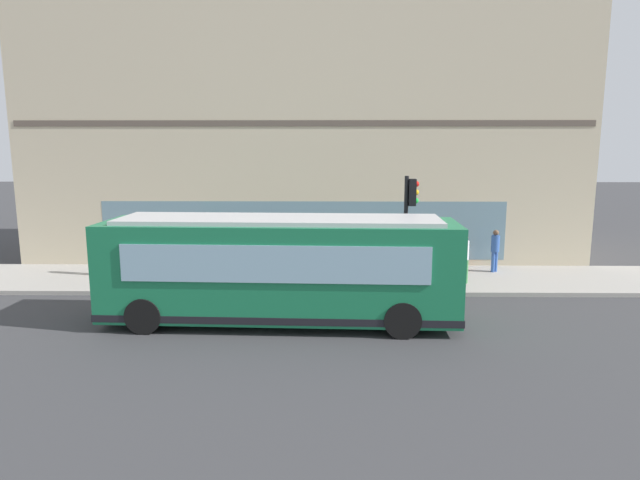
{
  "coord_description": "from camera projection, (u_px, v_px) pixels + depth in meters",
  "views": [
    {
      "loc": [
        -15.5,
        -0.99,
        5.11
      ],
      "look_at": [
        2.43,
        -0.75,
        1.98
      ],
      "focal_mm": 30.93,
      "sensor_mm": 36.0,
      "label": 1
    }
  ],
  "objects": [
    {
      "name": "pedestrian_walking_along_curb",
      "position": [
        95.0,
        251.0,
        21.02
      ],
      "size": [
        0.32,
        0.32,
        1.61
      ],
      "color": "gold",
      "rests_on": "sidewalk_curb"
    },
    {
      "name": "building_corner",
      "position": [
        306.0,
        138.0,
        25.7
      ],
      "size": [
        7.62,
        23.63,
        10.76
      ],
      "color": "beige",
      "rests_on": "ground"
    },
    {
      "name": "newspaper_vending_box",
      "position": [
        459.0,
        258.0,
        22.03
      ],
      "size": [
        0.44,
        0.42,
        0.9
      ],
      "color": "#BF3F19",
      "rests_on": "sidewalk_curb"
    },
    {
      "name": "sidewalk_curb",
      "position": [
        301.0,
        279.0,
        20.79
      ],
      "size": [
        4.23,
        40.0,
        0.15
      ],
      "primitive_type": "cube",
      "color": "#9E9991",
      "rests_on": "ground"
    },
    {
      "name": "city_bus_nearside",
      "position": [
        280.0,
        270.0,
        15.74
      ],
      "size": [
        2.93,
        10.13,
        3.07
      ],
      "color": "#197247",
      "rests_on": "ground"
    },
    {
      "name": "ground",
      "position": [
        293.0,
        320.0,
        16.16
      ],
      "size": [
        120.0,
        120.0,
        0.0
      ],
      "primitive_type": "plane",
      "color": "#38383A"
    },
    {
      "name": "fire_hydrant",
      "position": [
        387.0,
        270.0,
        20.37
      ],
      "size": [
        0.35,
        0.35,
        0.74
      ],
      "color": "gold",
      "rests_on": "sidewalk_curb"
    },
    {
      "name": "pedestrian_by_light_pole",
      "position": [
        495.0,
        248.0,
        21.5
      ],
      "size": [
        0.32,
        0.32,
        1.67
      ],
      "color": "#3359A5",
      "rests_on": "sidewalk_curb"
    },
    {
      "name": "pedestrian_near_building_entrance",
      "position": [
        464.0,
        255.0,
        19.72
      ],
      "size": [
        0.32,
        0.32,
        1.79
      ],
      "color": "#3F8C4C",
      "rests_on": "sidewalk_curb"
    },
    {
      "name": "pedestrian_near_hydrant",
      "position": [
        295.0,
        250.0,
        21.08
      ],
      "size": [
        0.32,
        0.32,
        1.68
      ],
      "color": "gold",
      "rests_on": "sidewalk_curb"
    },
    {
      "name": "traffic_light_near_corner",
      "position": [
        410.0,
        211.0,
        18.54
      ],
      "size": [
        0.32,
        0.49,
        3.91
      ],
      "color": "black",
      "rests_on": "sidewalk_curb"
    }
  ]
}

